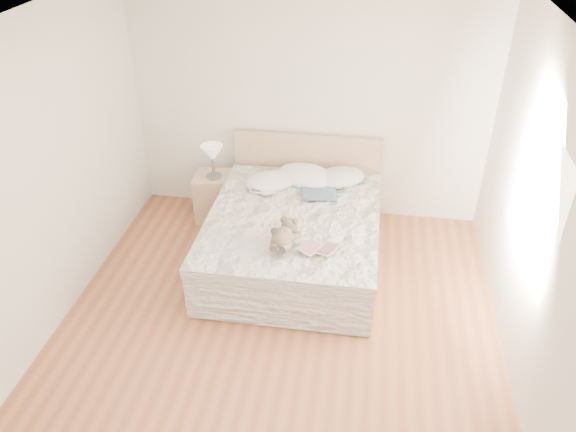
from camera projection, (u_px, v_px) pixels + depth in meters
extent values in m
cube|color=brown|center=(275.00, 336.00, 5.06)|extent=(4.00, 4.50, 0.00)
cube|color=silver|center=(270.00, 31.00, 3.61)|extent=(4.00, 4.50, 0.00)
cube|color=silver|center=(309.00, 103.00, 6.21)|extent=(4.00, 0.02, 2.70)
cube|color=silver|center=(33.00, 189.00, 4.59)|extent=(0.02, 4.50, 2.70)
cube|color=silver|center=(544.00, 231.00, 4.07)|extent=(0.02, 4.50, 2.70)
cube|color=white|center=(536.00, 199.00, 4.27)|extent=(0.02, 1.30, 1.10)
cube|color=tan|center=(294.00, 253.00, 5.96)|extent=(1.68, 2.08, 0.20)
cube|color=silver|center=(294.00, 233.00, 5.83)|extent=(1.60, 2.00, 0.30)
cube|color=silver|center=(293.00, 220.00, 5.68)|extent=(1.72, 2.05, 0.10)
cube|color=tan|center=(307.00, 174.00, 6.61)|extent=(1.70, 0.06, 1.00)
cube|color=tan|center=(215.00, 196.00, 6.60)|extent=(0.48, 0.44, 0.56)
cylinder|color=#49443F|center=(214.00, 176.00, 6.41)|extent=(0.18, 0.18, 0.02)
cylinder|color=#403B35|center=(213.00, 166.00, 6.34)|extent=(0.03, 0.03, 0.25)
cone|color=white|center=(212.00, 153.00, 6.26)|extent=(0.28, 0.28, 0.18)
ellipsoid|color=white|center=(270.00, 182.00, 6.16)|extent=(0.67, 0.60, 0.17)
ellipsoid|color=white|center=(306.00, 176.00, 6.28)|extent=(0.81, 0.69, 0.20)
ellipsoid|color=silver|center=(339.00, 177.00, 6.24)|extent=(0.72, 0.65, 0.18)
cube|color=silver|center=(262.00, 190.00, 6.03)|extent=(0.33, 0.27, 0.02)
cube|color=beige|center=(319.00, 249.00, 5.12)|extent=(0.40, 0.35, 0.02)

